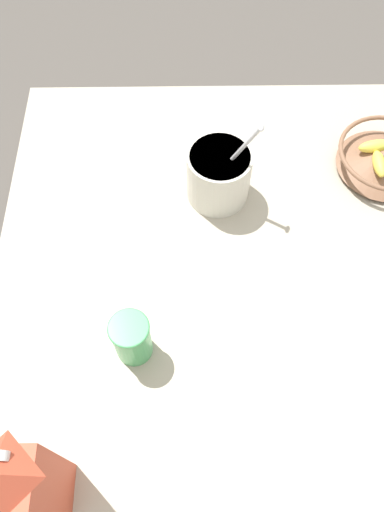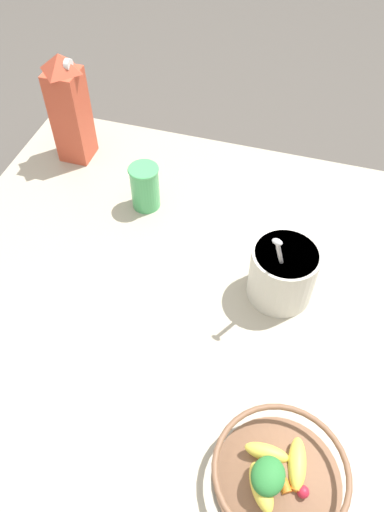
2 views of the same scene
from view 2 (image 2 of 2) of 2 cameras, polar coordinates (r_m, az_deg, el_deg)
The scene contains 6 objects.
ground_plane at distance 1.08m, azimuth -2.30°, elevation -6.41°, with size 6.00×6.00×0.00m, color #4C4742.
countertop at distance 1.06m, azimuth -2.34°, elevation -5.67°, with size 1.08×1.08×0.05m.
fruit_bowl at distance 0.86m, azimuth 9.93°, elevation -23.35°, with size 0.22×0.22×0.08m.
milk_carton at distance 1.32m, azimuth -13.83°, elevation 16.07°, with size 0.08×0.08×0.29m.
yogurt_tub at distance 1.01m, azimuth 10.35°, elevation -1.73°, with size 0.14×0.13×0.23m.
drinking_cup at distance 1.19m, azimuth -5.41°, elevation 7.96°, with size 0.07×0.07×0.11m.
Camera 2 is at (-0.56, -0.21, 0.90)m, focal length 35.00 mm.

